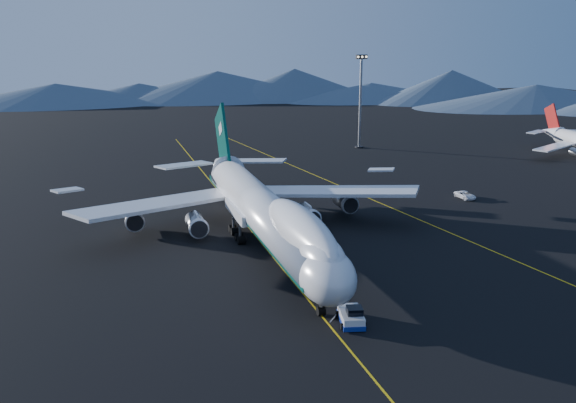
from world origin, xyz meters
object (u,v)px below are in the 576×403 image
object	(u,v)px
pushback_tug	(351,317)
service_van	(465,195)
floodlight_mast	(360,101)
boeing_747	(264,211)

from	to	relation	value
pushback_tug	service_van	xyz separation A→B (m)	(44.10, 47.05, 0.02)
floodlight_mast	pushback_tug	bearing A→B (deg)	-113.34
boeing_747	pushback_tug	xyz separation A→B (m)	(2.61, -29.53, -5.12)
boeing_747	service_van	size ratio (longest dim) A/B	14.13
boeing_747	floodlight_mast	distance (m)	93.70
boeing_747	pushback_tug	size ratio (longest dim) A/B	13.17
boeing_747	floodlight_mast	xyz separation A→B (m)	(49.52, 79.18, 7.68)
boeing_747	floodlight_mast	size ratio (longest dim) A/B	2.72
boeing_747	service_van	world-z (taller)	boeing_747
service_van	floodlight_mast	distance (m)	63.03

